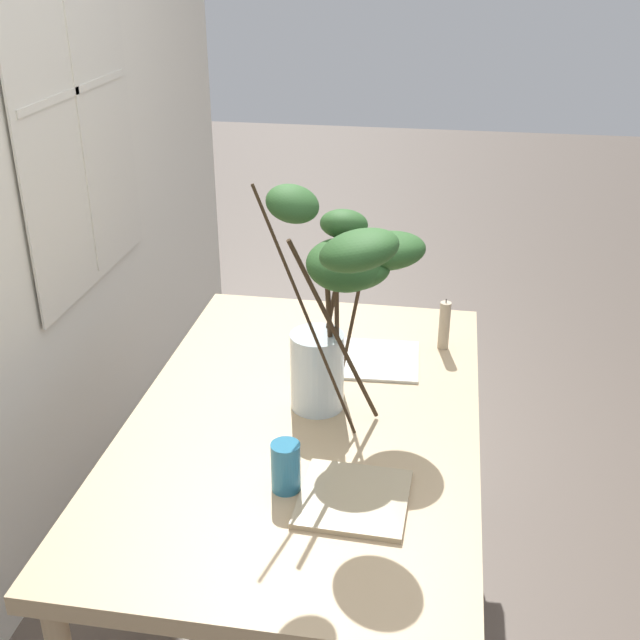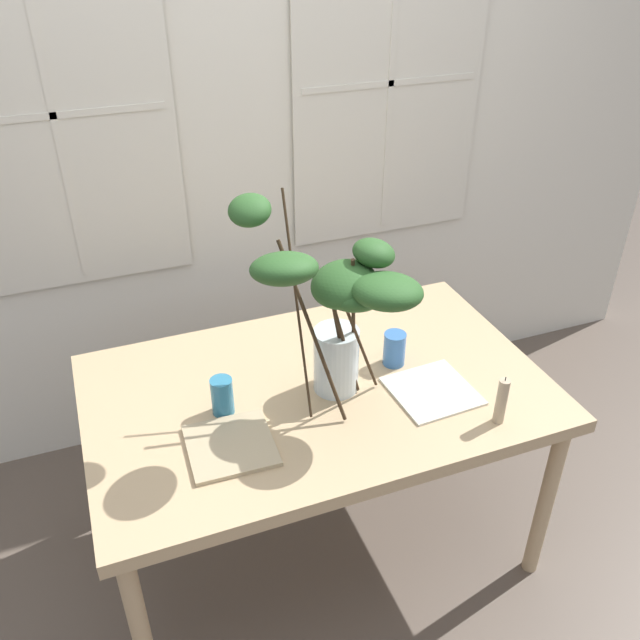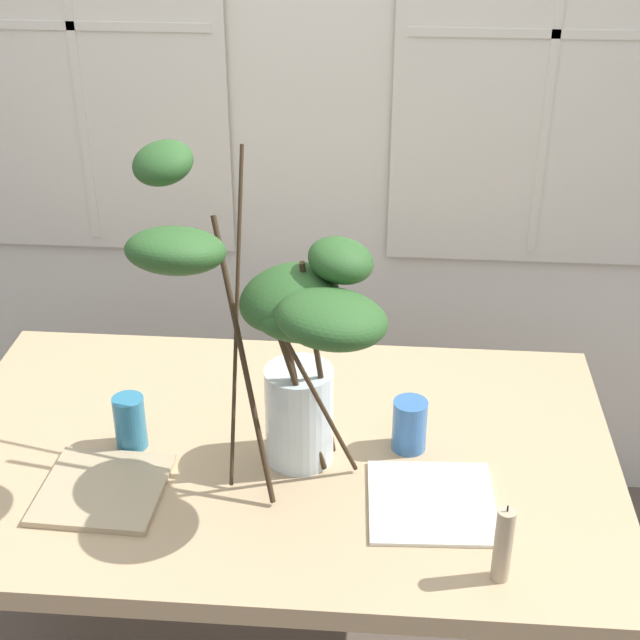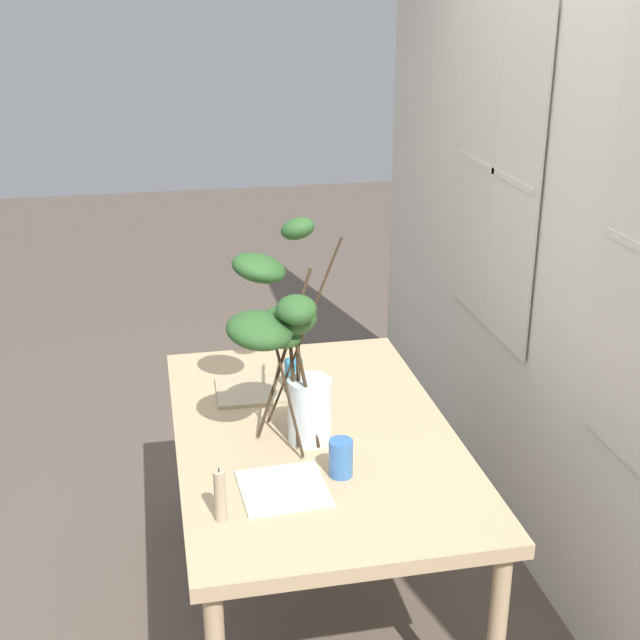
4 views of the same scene
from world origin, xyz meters
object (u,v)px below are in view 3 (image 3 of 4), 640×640
Objects in this scene: drinking_glass_blue_left at (130,422)px; drinking_glass_blue_right at (410,425)px; plate_square_left at (103,489)px; dining_table at (277,472)px; vase_with_branches at (283,329)px; pillar_candle at (503,545)px; plate_square_right at (432,502)px.

drinking_glass_blue_right is at bearing 3.89° from drinking_glass_blue_left.
plate_square_left is (-0.02, -0.16, -0.06)m from drinking_glass_blue_left.
drinking_glass_blue_right is at bearing 5.28° from dining_table.
vase_with_branches is at bearing -13.73° from drinking_glass_blue_left.
drinking_glass_blue_left is at bearing -177.40° from dining_table.
drinking_glass_blue_right is 0.48× the size of plate_square_left.
drinking_glass_blue_left reaches higher than drinking_glass_blue_right.
pillar_candle reaches higher than plate_square_left.
pillar_candle is (0.78, -0.34, 0.02)m from drinking_glass_blue_left.
drinking_glass_blue_left is at bearing 167.40° from plate_square_right.
drinking_glass_blue_right is at bearing 104.00° from plate_square_right.
drinking_glass_blue_left is 0.85m from pillar_candle.
plate_square_right is at bearing -25.47° from dining_table.
plate_square_left is at bearing -152.39° from dining_table.
drinking_glass_blue_left is at bearing 166.27° from vase_with_branches.
drinking_glass_blue_left is 0.50× the size of plate_square_left.
plate_square_left is (-0.37, -0.08, -0.35)m from vase_with_branches.
vase_with_branches is 0.42m from drinking_glass_blue_right.
vase_with_branches is at bearing -70.87° from dining_table.
dining_table is 8.84× the size of pillar_candle.
plate_square_right is 0.24m from pillar_candle.
pillar_candle reaches higher than drinking_glass_blue_right.
drinking_glass_blue_right is (0.61, 0.04, -0.00)m from drinking_glass_blue_left.
vase_with_branches reaches higher than drinking_glass_blue_right.
drinking_glass_blue_right is at bearing 17.94° from plate_square_left.
drinking_glass_blue_left reaches higher than plate_square_right.
plate_square_right is at bearing -11.26° from vase_with_branches.
drinking_glass_blue_right reaches higher than dining_table.
pillar_candle reaches higher than drinking_glass_blue_left.
vase_with_branches is 2.88× the size of plate_square_left.
vase_with_branches is 0.47m from plate_square_right.
plate_square_left is at bearing -162.06° from drinking_glass_blue_right.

